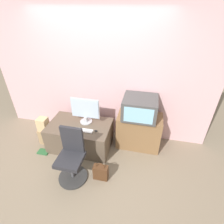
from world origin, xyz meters
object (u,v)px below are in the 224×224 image
Objects in this scene: crt_tv at (140,108)px; book at (43,152)px; main_monitor at (85,111)px; cardboard_box_lower at (46,136)px; keyboard at (83,130)px; handbag at (101,172)px; office_chair at (72,159)px; mouse at (96,131)px.

crt_tv reaches higher than book.
main_monitor is 1.74× the size of cardboard_box_lower.
keyboard reaches higher than cardboard_box_lower.
keyboard is 0.60× the size of crt_tv.
main_monitor reaches higher than handbag.
book is at bearing -165.62° from keyboard.
office_chair is at bearing -134.10° from crt_tv.
keyboard reaches higher than handbag.
office_chair is (-0.96, -0.99, -0.50)m from crt_tv.
crt_tv is (1.00, 0.15, 0.11)m from main_monitor.
book is (0.09, -0.31, -0.15)m from cardboard_box_lower.
handbag is (0.23, -0.54, -0.41)m from mouse.
main_monitor is at bearing -171.44° from crt_tv.
office_chair reaches higher than book.
crt_tv is 2.08m from book.
main_monitor is 1.02m from crt_tv.
cardboard_box_lower reaches higher than book.
handbag is 1.32m from book.
main_monitor reaches higher than office_chair.
mouse is 0.07× the size of office_chair.
handbag is at bearing -48.13° from keyboard.
keyboard is at bearing 14.38° from book.
book is at bearing -148.08° from main_monitor.
crt_tv is 2.02m from cardboard_box_lower.
keyboard is 5.71× the size of mouse.
keyboard is at bearing -6.37° from cardboard_box_lower.
handbag is (0.50, -0.79, -0.65)m from main_monitor.
mouse reaches higher than handbag.
keyboard is 0.98m from book.
handbag is at bearing 5.62° from office_chair.
keyboard is at bearing -174.68° from mouse.
cardboard_box_lower is 0.35m from book.
handbag is (0.47, -0.52, -0.40)m from keyboard.
office_chair reaches higher than keyboard.
crt_tv is at bearing 8.56° from main_monitor.
main_monitor is at bearing 92.82° from office_chair.
handbag is at bearing -13.91° from book.
book is at bearing -73.71° from cardboard_box_lower.
handbag reaches higher than cardboard_box_lower.
office_chair is 0.97m from book.
main_monitor is 1.53× the size of keyboard.
office_chair is at bearing -89.49° from keyboard.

